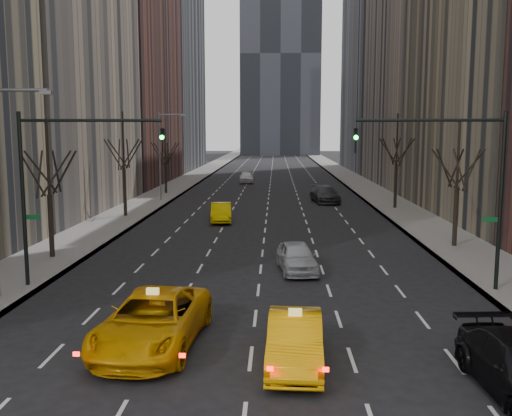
{
  "coord_description": "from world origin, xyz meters",
  "views": [
    {
      "loc": [
        0.78,
        -13.54,
        7.27
      ],
      "look_at": [
        -0.19,
        14.36,
        3.5
      ],
      "focal_mm": 40.0,
      "sensor_mm": 36.0,
      "label": 1
    }
  ],
  "objects": [
    {
      "name": "tree_lw_b",
      "position": [
        -12.0,
        18.0,
        3.72
      ],
      "size": [
        3.36,
        3.5,
        7.82
      ],
      "color": "black",
      "rests_on": "ground"
    },
    {
      "name": "bld_left_far",
      "position": [
        -21.5,
        66.0,
        22.0
      ],
      "size": [
        14.0,
        28.0,
        44.0
      ],
      "primitive_type": "cube",
      "color": "brown",
      "rests_on": "ground"
    },
    {
      "name": "tree_lw_d",
      "position": [
        -12.0,
        52.0,
        3.56
      ],
      "size": [
        3.36,
        3.5,
        7.36
      ],
      "color": "black",
      "rests_on": "ground"
    },
    {
      "name": "silver_sedan_ahead",
      "position": [
        1.9,
        15.56,
        0.77
      ],
      "size": [
        2.34,
        4.73,
        1.55
      ],
      "primitive_type": "imported",
      "rotation": [
        0.0,
        0.0,
        0.11
      ],
      "color": "#A8ABB0",
      "rests_on": "ground"
    },
    {
      "name": "taxi_suv",
      "position": [
        -3.36,
        4.93,
        0.91
      ],
      "size": [
        3.51,
        6.75,
        1.82
      ],
      "primitive_type": "imported",
      "rotation": [
        0.0,
        0.0,
        -0.08
      ],
      "color": "#E39A04",
      "rests_on": "ground"
    },
    {
      "name": "bld_left_deep",
      "position": [
        -21.5,
        96.0,
        30.0
      ],
      "size": [
        14.0,
        30.0,
        60.0
      ],
      "primitive_type": "cube",
      "color": "slate",
      "rests_on": "ground"
    },
    {
      "name": "taxi_sedan",
      "position": [
        1.4,
        3.58,
        0.79
      ],
      "size": [
        1.87,
        4.87,
        1.59
      ],
      "primitive_type": "imported",
      "rotation": [
        0.0,
        0.0,
        -0.04
      ],
      "color": "#FFA605",
      "rests_on": "ground"
    },
    {
      "name": "far_suv_grey",
      "position": [
        5.83,
        44.88,
        0.84
      ],
      "size": [
        3.06,
        6.06,
        1.69
      ],
      "primitive_type": "imported",
      "rotation": [
        0.0,
        0.0,
        0.12
      ],
      "color": "#302F34",
      "rests_on": "ground"
    },
    {
      "name": "tree_rw_c",
      "position": [
        12.0,
        40.0,
        4.04
      ],
      "size": [
        3.36,
        3.5,
        8.74
      ],
      "color": "black",
      "rests_on": "ground"
    },
    {
      "name": "tree_lw_c",
      "position": [
        -12.0,
        34.0,
        4.04
      ],
      "size": [
        3.36,
        3.5,
        8.74
      ],
      "color": "black",
      "rests_on": "ground"
    },
    {
      "name": "traffic_mast_left",
      "position": [
        -9.11,
        12.0,
        5.49
      ],
      "size": [
        6.69,
        0.39,
        8.0
      ],
      "color": "black",
      "rests_on": "ground"
    },
    {
      "name": "traffic_mast_right",
      "position": [
        9.11,
        12.0,
        5.49
      ],
      "size": [
        6.69,
        0.39,
        8.0
      ],
      "color": "black",
      "rests_on": "ground"
    },
    {
      "name": "sidewalk_right",
      "position": [
        12.25,
        70.0,
        0.07
      ],
      "size": [
        4.5,
        320.0,
        0.15
      ],
      "primitive_type": "cube",
      "color": "slate",
      "rests_on": "ground"
    },
    {
      "name": "streetlight_far",
      "position": [
        -10.84,
        45.0,
        5.62
      ],
      "size": [
        2.83,
        0.22,
        9.0
      ],
      "color": "slate",
      "rests_on": "ground"
    },
    {
      "name": "bld_right_deep",
      "position": [
        21.5,
        95.0,
        29.0
      ],
      "size": [
        14.0,
        30.0,
        58.0
      ],
      "primitive_type": "cube",
      "color": "slate",
      "rests_on": "ground"
    },
    {
      "name": "tree_rw_b",
      "position": [
        12.0,
        22.0,
        3.72
      ],
      "size": [
        3.36,
        3.5,
        7.82
      ],
      "color": "black",
      "rests_on": "ground"
    },
    {
      "name": "far_taxi",
      "position": [
        -3.62,
        31.86,
        0.76
      ],
      "size": [
        2.01,
        4.74,
        1.52
      ],
      "primitive_type": "imported",
      "rotation": [
        0.0,
        0.0,
        0.09
      ],
      "color": "#E7C504",
      "rests_on": "ground"
    },
    {
      "name": "sidewalk_left",
      "position": [
        -12.25,
        70.0,
        0.07
      ],
      "size": [
        4.5,
        320.0,
        0.15
      ],
      "primitive_type": "cube",
      "color": "slate",
      "rests_on": "ground"
    },
    {
      "name": "far_car_white",
      "position": [
        -3.39,
        66.79,
        0.82
      ],
      "size": [
        2.17,
        4.9,
        1.64
      ],
      "primitive_type": "imported",
      "rotation": [
        0.0,
        0.0,
        0.05
      ],
      "color": "white",
      "rests_on": "ground"
    }
  ]
}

